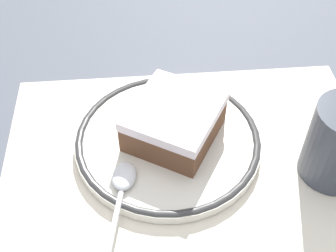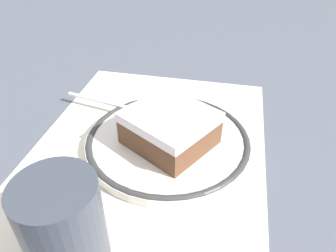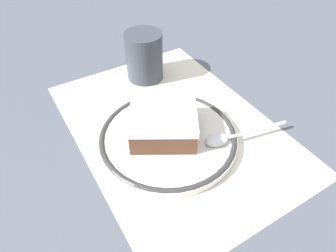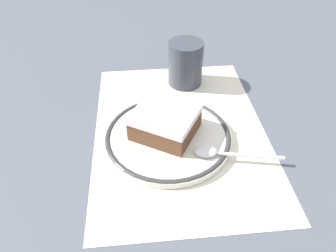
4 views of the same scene
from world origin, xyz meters
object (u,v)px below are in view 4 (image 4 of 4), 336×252
object	(u,v)px
cup	(185,66)
spoon	(217,153)
cake_slice	(165,122)
plate	(168,137)

from	to	relation	value
cup	spoon	bearing A→B (deg)	4.85
cake_slice	cup	xyz separation A→B (m)	(-0.17, 0.06, 0.01)
plate	cup	distance (m)	0.19
cake_slice	spoon	bearing A→B (deg)	51.03
cake_slice	spoon	distance (m)	0.10
cake_slice	spoon	world-z (taller)	cake_slice
cup	plate	bearing A→B (deg)	-16.82
plate	spoon	size ratio (longest dim) A/B	1.51
cup	cake_slice	bearing A→B (deg)	-18.70
cake_slice	cup	world-z (taller)	cup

